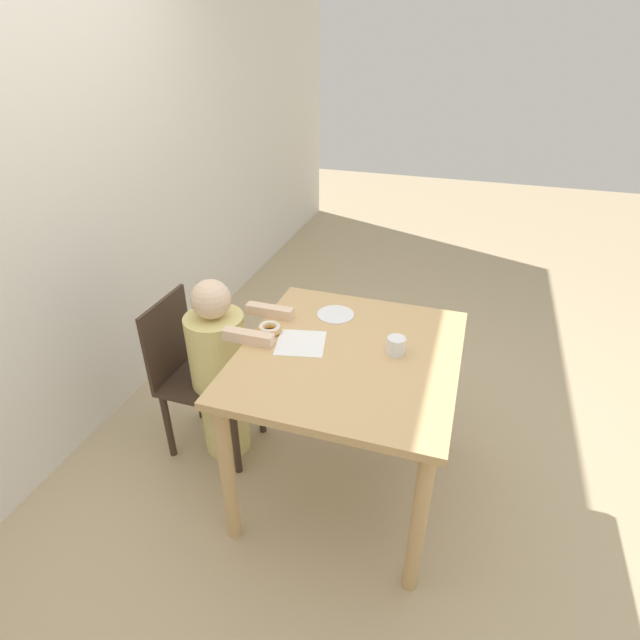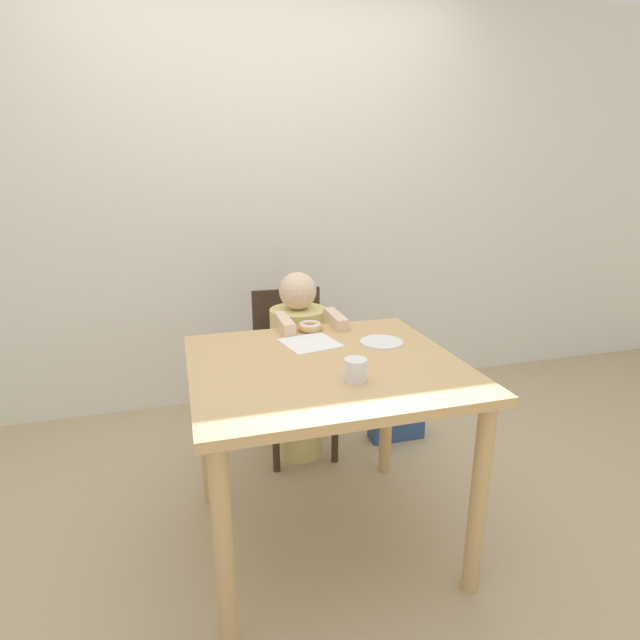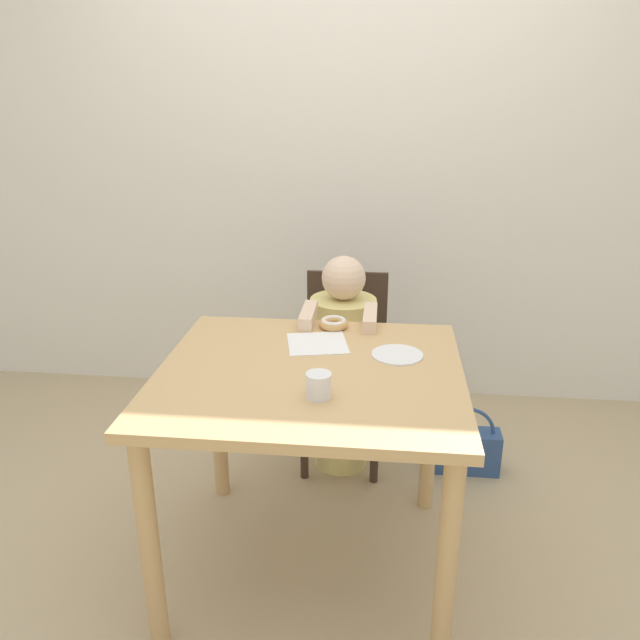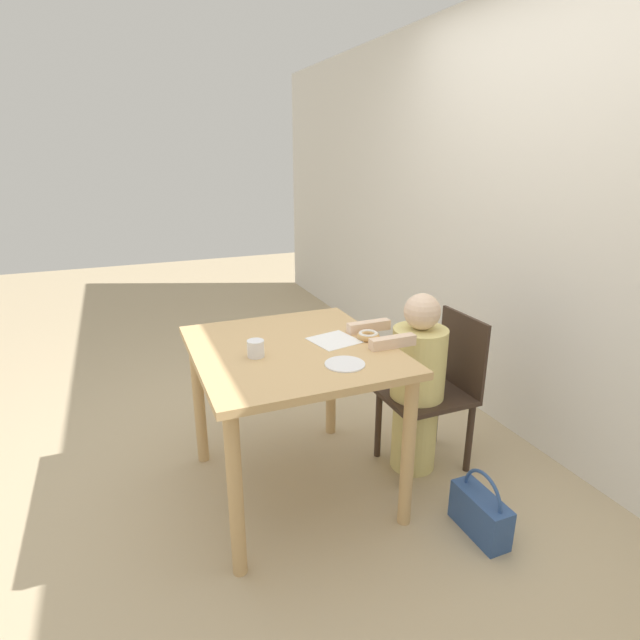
{
  "view_description": "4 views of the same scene",
  "coord_description": "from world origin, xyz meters",
  "px_view_note": "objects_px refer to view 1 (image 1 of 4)",
  "views": [
    {
      "loc": [
        -1.67,
        -0.41,
        1.94
      ],
      "look_at": [
        0.02,
        0.13,
        0.9
      ],
      "focal_mm": 28.0,
      "sensor_mm": 36.0,
      "label": 1
    },
    {
      "loc": [
        -0.49,
        -1.62,
        1.45
      ],
      "look_at": [
        0.02,
        0.13,
        0.9
      ],
      "focal_mm": 28.0,
      "sensor_mm": 36.0,
      "label": 2
    },
    {
      "loc": [
        0.22,
        -1.8,
        1.62
      ],
      "look_at": [
        0.02,
        0.13,
        0.9
      ],
      "focal_mm": 35.0,
      "sensor_mm": 36.0,
      "label": 3
    },
    {
      "loc": [
        2.04,
        -0.7,
        1.63
      ],
      "look_at": [
        0.02,
        0.13,
        0.9
      ],
      "focal_mm": 28.0,
      "sensor_mm": 36.0,
      "label": 4
    }
  ],
  "objects_px": {
    "child_figure": "(221,372)",
    "chair": "(199,376)",
    "cup": "(396,346)",
    "donut": "(270,328)",
    "handbag": "(269,370)"
  },
  "relations": [
    {
      "from": "chair",
      "to": "handbag",
      "type": "xyz_separation_m",
      "value": [
        0.56,
        -0.12,
        -0.32
      ]
    },
    {
      "from": "child_figure",
      "to": "cup",
      "type": "xyz_separation_m",
      "value": [
        -0.01,
        -0.84,
        0.33
      ]
    },
    {
      "from": "child_figure",
      "to": "handbag",
      "type": "bearing_deg",
      "value": 0.28
    },
    {
      "from": "donut",
      "to": "handbag",
      "type": "xyz_separation_m",
      "value": [
        0.57,
        0.29,
        -0.69
      ]
    },
    {
      "from": "child_figure",
      "to": "donut",
      "type": "xyz_separation_m",
      "value": [
        -0.02,
        -0.28,
        0.31
      ]
    },
    {
      "from": "child_figure",
      "to": "chair",
      "type": "bearing_deg",
      "value": 90.0
    },
    {
      "from": "cup",
      "to": "donut",
      "type": "bearing_deg",
      "value": 90.47
    },
    {
      "from": "chair",
      "to": "child_figure",
      "type": "height_order",
      "value": "child_figure"
    },
    {
      "from": "handbag",
      "to": "cup",
      "type": "height_order",
      "value": "cup"
    },
    {
      "from": "handbag",
      "to": "cup",
      "type": "bearing_deg",
      "value": -123.88
    },
    {
      "from": "donut",
      "to": "cup",
      "type": "height_order",
      "value": "cup"
    },
    {
      "from": "child_figure",
      "to": "cup",
      "type": "height_order",
      "value": "child_figure"
    },
    {
      "from": "child_figure",
      "to": "donut",
      "type": "relative_size",
      "value": 8.97
    },
    {
      "from": "donut",
      "to": "cup",
      "type": "distance_m",
      "value": 0.56
    },
    {
      "from": "chair",
      "to": "child_figure",
      "type": "relative_size",
      "value": 0.85
    }
  ]
}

